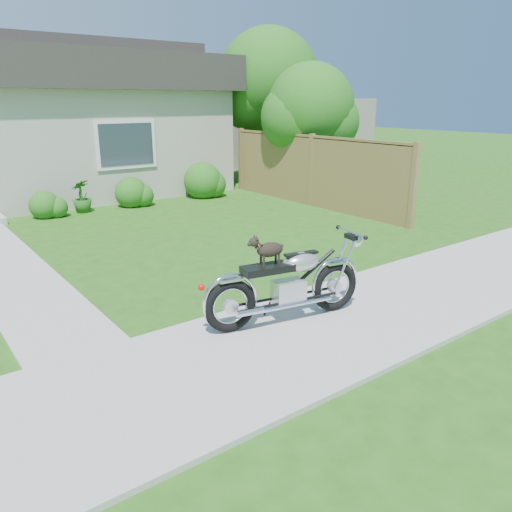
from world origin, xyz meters
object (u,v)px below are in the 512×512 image
(potted_plant_right, at_px, (82,196))
(fence, at_px, (311,170))
(tree_near, at_px, (315,111))
(motorcycle_with_dog, at_px, (288,283))
(tree_far, at_px, (273,85))

(potted_plant_right, bearing_deg, fence, -28.02)
(fence, distance_m, tree_near, 2.07)
(potted_plant_right, xyz_separation_m, motorcycle_with_dog, (-0.11, -8.17, 0.13))
(tree_far, bearing_deg, fence, -113.40)
(tree_far, relative_size, potted_plant_right, 6.04)
(tree_far, height_order, potted_plant_right, tree_far)
(fence, height_order, tree_far, tree_far)
(potted_plant_right, bearing_deg, tree_far, 7.17)
(fence, relative_size, motorcycle_with_dog, 3.00)
(fence, height_order, motorcycle_with_dog, fence)
(tree_near, xyz_separation_m, motorcycle_with_dog, (-6.40, -6.38, -1.88))
(tree_far, bearing_deg, tree_near, -101.91)
(potted_plant_right, bearing_deg, motorcycle_with_dog, -90.79)
(tree_near, xyz_separation_m, tree_far, (0.56, 2.66, 0.79))
(fence, xyz_separation_m, potted_plant_right, (-5.26, 2.80, -0.52))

